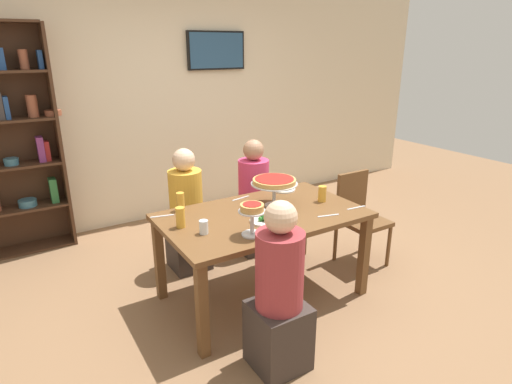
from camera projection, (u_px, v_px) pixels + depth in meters
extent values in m
plane|color=#846042|center=(262.00, 295.00, 3.57)|extent=(12.00, 12.00, 0.00)
cube|color=beige|center=(161.00, 100.00, 4.88)|extent=(8.00, 0.12, 2.80)
cube|color=brown|center=(263.00, 216.00, 3.33)|extent=(1.58, 0.95, 0.04)
cube|color=brown|center=(202.00, 311.00, 2.76)|extent=(0.07, 0.07, 0.70)
cube|color=brown|center=(364.00, 256.00, 3.48)|extent=(0.07, 0.07, 0.70)
cube|color=brown|center=(159.00, 259.00, 3.42)|extent=(0.07, 0.07, 0.70)
cube|color=brown|center=(302.00, 222.00, 4.15)|extent=(0.07, 0.07, 0.70)
cube|color=#422819|center=(59.00, 140.00, 4.22)|extent=(0.03, 0.30, 2.20)
cube|color=#422819|center=(18.00, 250.00, 4.31)|extent=(1.04, 0.28, 0.02)
cube|color=#422819|center=(10.00, 210.00, 4.17)|extent=(1.04, 0.28, 0.02)
cube|color=#422819|center=(1.00, 167.00, 4.03)|extent=(1.04, 0.28, 0.02)
cylinder|color=#3D7084|center=(28.00, 203.00, 4.24)|extent=(0.17, 0.17, 0.07)
cube|color=#2D6B38|center=(54.00, 190.00, 4.33)|extent=(0.07, 0.13, 0.25)
cylinder|color=#3D7084|center=(11.00, 162.00, 4.06)|extent=(0.13, 0.13, 0.07)
cube|color=#7A3370|center=(41.00, 149.00, 4.16)|extent=(0.06, 0.13, 0.25)
cube|color=maroon|center=(47.00, 151.00, 4.20)|extent=(0.05, 0.10, 0.20)
cube|color=navy|center=(7.00, 108.00, 3.91)|extent=(0.04, 0.13, 0.21)
cylinder|color=brown|center=(32.00, 106.00, 4.02)|extent=(0.10, 0.10, 0.21)
cylinder|color=brown|center=(53.00, 113.00, 4.13)|extent=(0.16, 0.16, 0.05)
cube|color=navy|center=(1.00, 59.00, 3.78)|extent=(0.06, 0.13, 0.19)
cylinder|color=brown|center=(24.00, 59.00, 3.88)|extent=(0.08, 0.08, 0.18)
cube|color=navy|center=(40.00, 60.00, 3.94)|extent=(0.04, 0.13, 0.17)
cube|color=black|center=(216.00, 50.00, 4.97)|extent=(0.73, 0.05, 0.44)
cube|color=navy|center=(217.00, 50.00, 4.95)|extent=(0.69, 0.01, 0.40)
cube|color=#382D28|center=(189.00, 245.00, 3.95)|extent=(0.34, 0.34, 0.45)
cylinder|color=gold|center=(186.00, 197.00, 3.80)|extent=(0.30, 0.30, 0.50)
sphere|color=beige|center=(184.00, 160.00, 3.68)|extent=(0.20, 0.20, 0.20)
cube|color=#382D28|center=(254.00, 229.00, 4.30)|extent=(0.34, 0.34, 0.45)
cylinder|color=#D63866|center=(254.00, 185.00, 4.14)|extent=(0.30, 0.30, 0.50)
sphere|color=#A87A5B|center=(253.00, 150.00, 4.03)|extent=(0.20, 0.20, 0.20)
cube|color=#382D28|center=(278.00, 335.00, 2.72)|extent=(0.34, 0.34, 0.45)
cylinder|color=#993338|center=(280.00, 270.00, 2.56)|extent=(0.30, 0.30, 0.50)
sphere|color=beige|center=(281.00, 217.00, 2.45)|extent=(0.20, 0.20, 0.20)
cube|color=brown|center=(364.00, 222.00, 3.96)|extent=(0.40, 0.40, 0.04)
cube|color=brown|center=(352.00, 193.00, 4.02)|extent=(0.36, 0.04, 0.42)
cylinder|color=brown|center=(389.00, 246.00, 3.98)|extent=(0.04, 0.04, 0.41)
cylinder|color=brown|center=(362.00, 255.00, 3.80)|extent=(0.04, 0.04, 0.41)
cylinder|color=brown|center=(362.00, 233.00, 4.26)|extent=(0.04, 0.04, 0.41)
cylinder|color=brown|center=(335.00, 241.00, 4.08)|extent=(0.04, 0.04, 0.41)
cylinder|color=silver|center=(274.00, 205.00, 3.48)|extent=(0.15, 0.15, 0.01)
cylinder|color=silver|center=(274.00, 194.00, 3.45)|extent=(0.03, 0.03, 0.18)
cylinder|color=silver|center=(274.00, 184.00, 3.42)|extent=(0.38, 0.38, 0.01)
cylinder|color=tan|center=(274.00, 181.00, 3.42)|extent=(0.35, 0.35, 0.04)
cylinder|color=maroon|center=(274.00, 179.00, 3.41)|extent=(0.32, 0.32, 0.00)
cylinder|color=silver|center=(252.00, 234.00, 2.95)|extent=(0.15, 0.15, 0.01)
cylinder|color=silver|center=(252.00, 223.00, 2.92)|extent=(0.03, 0.03, 0.16)
cylinder|color=silver|center=(252.00, 211.00, 2.89)|extent=(0.19, 0.19, 0.01)
cylinder|color=tan|center=(252.00, 208.00, 2.88)|extent=(0.16, 0.16, 0.05)
cylinder|color=maroon|center=(252.00, 204.00, 2.87)|extent=(0.13, 0.13, 0.00)
cylinder|color=white|center=(264.00, 221.00, 3.17)|extent=(0.21, 0.21, 0.01)
sphere|color=#2D7028|center=(266.00, 218.00, 3.13)|extent=(0.05, 0.05, 0.05)
sphere|color=#2D7028|center=(267.00, 215.00, 3.18)|extent=(0.05, 0.05, 0.05)
sphere|color=#2D7028|center=(263.00, 217.00, 3.16)|extent=(0.05, 0.05, 0.05)
sphere|color=#2D7028|center=(260.00, 219.00, 3.14)|extent=(0.04, 0.04, 0.04)
cylinder|color=white|center=(283.00, 189.00, 3.86)|extent=(0.22, 0.22, 0.01)
sphere|color=#2D7028|center=(282.00, 187.00, 3.81)|extent=(0.05, 0.05, 0.05)
sphere|color=#2D7028|center=(283.00, 187.00, 3.82)|extent=(0.05, 0.05, 0.05)
sphere|color=#2D7028|center=(284.00, 187.00, 3.83)|extent=(0.05, 0.05, 0.05)
sphere|color=#2D7028|center=(286.00, 186.00, 3.84)|extent=(0.05, 0.05, 0.05)
cylinder|color=gold|center=(181.00, 202.00, 3.36)|extent=(0.06, 0.06, 0.15)
cylinder|color=gold|center=(180.00, 217.00, 3.05)|extent=(0.07, 0.07, 0.15)
cylinder|color=gold|center=(322.00, 194.00, 3.56)|extent=(0.07, 0.07, 0.14)
cylinder|color=white|center=(204.00, 227.00, 2.95)|extent=(0.06, 0.06, 0.10)
cube|color=silver|center=(356.00, 208.00, 3.44)|extent=(0.18, 0.03, 0.00)
cube|color=silver|center=(328.00, 216.00, 3.28)|extent=(0.18, 0.06, 0.00)
cube|color=silver|center=(241.00, 198.00, 3.65)|extent=(0.18, 0.04, 0.00)
cube|color=silver|center=(162.00, 216.00, 3.27)|extent=(0.18, 0.06, 0.00)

